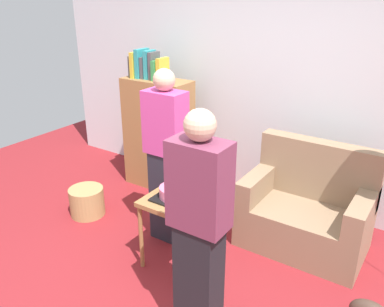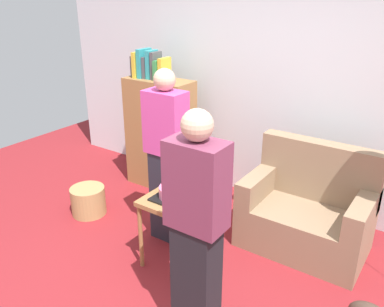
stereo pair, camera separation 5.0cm
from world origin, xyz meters
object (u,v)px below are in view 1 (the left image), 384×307
side_table (175,209)px  wicker_basket (87,201)px  birthday_cake (175,193)px  person_blowing_candles (166,157)px  couch (307,211)px  bookshelf (158,131)px  person_holding_cake (199,232)px

side_table → wicker_basket: side_table is taller
birthday_cake → person_blowing_candles: size_ratio=0.20×
person_blowing_candles → wicker_basket: size_ratio=4.53×
couch → birthday_cake: 1.28m
wicker_basket → couch: bearing=20.2°
person_blowing_candles → wicker_basket: (-0.96, -0.15, -0.68)m
birthday_cake → couch: bearing=47.3°
side_table → wicker_basket: size_ratio=1.76×
bookshelf → wicker_basket: (-0.20, -0.98, -0.54)m
side_table → birthday_cake: 0.15m
side_table → birthday_cake: size_ratio=1.99×
couch → side_table: (-0.83, -0.90, 0.20)m
side_table → person_holding_cake: person_holding_cake is taller
birthday_cake → wicker_basket: bearing=174.0°
couch → wicker_basket: size_ratio=3.06×
couch → birthday_cake: (-0.83, -0.90, 0.35)m
couch → person_holding_cake: 1.56m
person_blowing_candles → person_holding_cake: (0.89, -0.83, 0.00)m
side_table → person_holding_cake: bearing=-43.2°
couch → wicker_basket: 2.24m
couch → side_table: couch is taller
couch → person_holding_cake: person_holding_cake is taller
side_table → birthday_cake: bearing=-109.2°
person_blowing_candles → birthday_cake: bearing=-28.8°
couch → side_table: size_ratio=1.73×
birthday_cake → person_holding_cake: size_ratio=0.20×
couch → person_blowing_candles: bearing=-151.2°
side_table → person_blowing_candles: bearing=136.9°
side_table → couch: bearing=47.3°
bookshelf → person_blowing_candles: 1.14m
couch → wicker_basket: (-2.09, -0.77, -0.19)m
person_blowing_candles → wicker_basket: 1.19m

